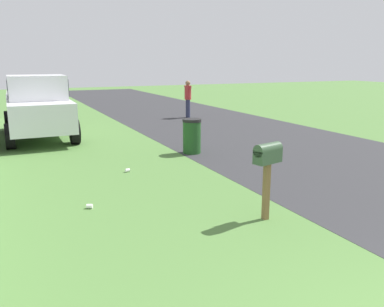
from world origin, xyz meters
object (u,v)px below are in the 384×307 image
object	(u,v)px
pickup_truck	(37,105)
pedestrian	(188,96)
trash_bin	(192,136)
mailbox	(268,159)

from	to	relation	value
pickup_truck	pedestrian	world-z (taller)	pickup_truck
pickup_truck	trash_bin	world-z (taller)	pickup_truck
pickup_truck	pedestrian	distance (m)	7.04
pickup_truck	pedestrian	bearing A→B (deg)	110.92
pickup_truck	pedestrian	xyz separation A→B (m)	(2.50, -6.58, -0.13)
mailbox	pickup_truck	distance (m)	9.50
pickup_truck	mailbox	bearing A→B (deg)	16.87
trash_bin	mailbox	bearing A→B (deg)	169.07
mailbox	pedestrian	distance (m)	12.22
mailbox	pedestrian	xyz separation A→B (m)	(11.59, -3.85, -0.03)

